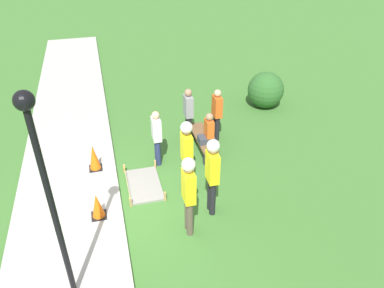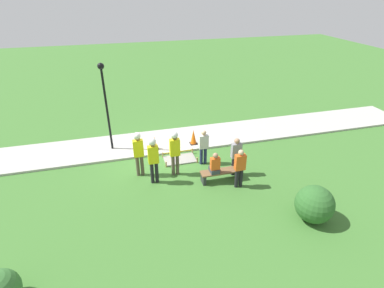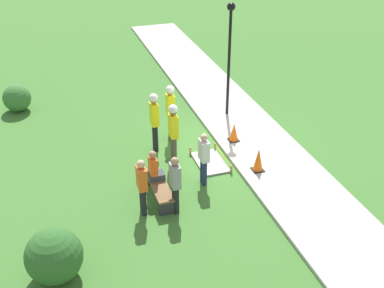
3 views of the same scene
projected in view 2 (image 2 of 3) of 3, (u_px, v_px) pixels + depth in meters
ground_plane at (161, 155)px, 13.75m from camera, size 60.00×60.00×0.00m
sidewalk at (156, 142)px, 14.77m from camera, size 28.00×2.47×0.10m
wet_concrete_patch at (180, 159)px, 13.37m from camera, size 1.44×0.88×0.26m
traffic_cone_near_patch at (193, 137)px, 14.36m from camera, size 0.34×0.34×0.73m
traffic_cone_far_patch at (154, 143)px, 13.97m from camera, size 0.34×0.34×0.62m
park_bench at (221, 173)px, 11.88m from camera, size 1.66×0.44×0.45m
person_seated_on_bench at (215, 165)px, 11.54m from camera, size 0.36×0.44×0.89m
worker_supervisor at (153, 156)px, 11.34m from camera, size 0.40×0.28×1.96m
worker_assistant at (175, 149)px, 11.85m from camera, size 0.40×0.28×1.95m
worker_trainee at (138, 150)px, 11.79m from camera, size 0.40×0.28×1.94m
bystander_in_orange_shirt at (240, 166)px, 11.23m from camera, size 0.40×0.22×1.63m
bystander_in_gray_shirt at (203, 145)px, 12.71m from camera, size 0.40×0.22×1.60m
bystander_in_white_shirt at (236, 155)px, 11.96m from camera, size 0.40×0.22×1.66m
lamppost_near at (105, 95)px, 12.88m from camera, size 0.28×0.28×4.01m
shrub_rounded_near at (314, 204)px, 9.75m from camera, size 1.26×1.26×1.26m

